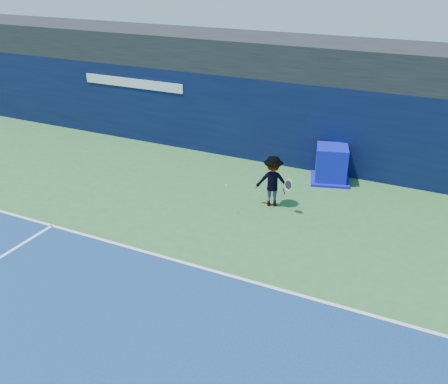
# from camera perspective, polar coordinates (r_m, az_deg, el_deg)

# --- Properties ---
(ground) EXTENTS (80.00, 80.00, 0.00)m
(ground) POSITION_cam_1_polar(r_m,az_deg,el_deg) (10.14, -9.71, -17.47)
(ground) COLOR #2F6A33
(ground) RESTS_ON ground
(baseline) EXTENTS (24.00, 0.10, 0.01)m
(baseline) POSITION_cam_1_polar(r_m,az_deg,el_deg) (12.11, -1.52, -8.92)
(baseline) COLOR white
(baseline) RESTS_ON ground
(stadium_band) EXTENTS (36.00, 3.00, 1.20)m
(stadium_band) POSITION_cam_1_polar(r_m,az_deg,el_deg) (18.26, 11.09, 14.73)
(stadium_band) COLOR black
(stadium_band) RESTS_ON back_wall_assembly
(back_wall_assembly) EXTENTS (36.00, 1.03, 3.00)m
(back_wall_assembly) POSITION_cam_1_polar(r_m,az_deg,el_deg) (17.83, 9.64, 7.62)
(back_wall_assembly) COLOR black
(back_wall_assembly) RESTS_ON ground
(equipment_cart) EXTENTS (1.56, 1.56, 1.20)m
(equipment_cart) POSITION_cam_1_polar(r_m,az_deg,el_deg) (16.93, 12.14, 3.01)
(equipment_cart) COLOR #0D0FB8
(equipment_cart) RESTS_ON ground
(tennis_player) EXTENTS (1.31, 0.87, 1.57)m
(tennis_player) POSITION_cam_1_polar(r_m,az_deg,el_deg) (14.87, 5.59, 1.25)
(tennis_player) COLOR white
(tennis_player) RESTS_ON ground
(tennis_ball) EXTENTS (0.06, 0.06, 0.06)m
(tennis_ball) POSITION_cam_1_polar(r_m,az_deg,el_deg) (14.21, 0.25, 0.72)
(tennis_ball) COLOR #B8D818
(tennis_ball) RESTS_ON ground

